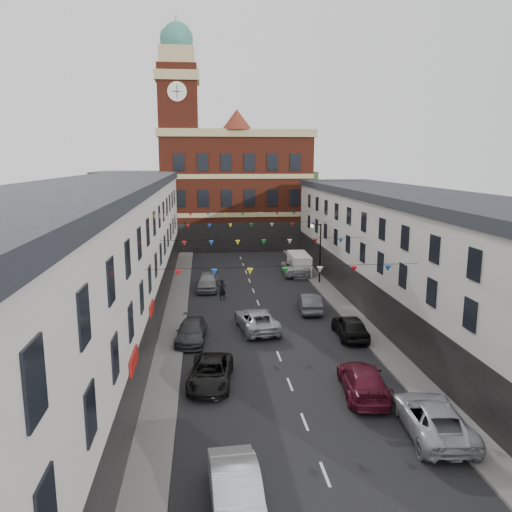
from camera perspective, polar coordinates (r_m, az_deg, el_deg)
name	(u,v)px	position (r m, az deg, el deg)	size (l,w,h in m)	color
ground	(270,335)	(35.59, 1.66, -8.96)	(160.00, 160.00, 0.00)	black
pavement_left	(173,328)	(37.23, -9.45, -8.07)	(1.80, 64.00, 0.15)	#605E5B
pavement_right	(357,321)	(38.88, 11.47, -7.32)	(1.80, 64.00, 0.15)	#605E5B
terrace_left	(97,261)	(35.56, -17.69, -0.54)	(8.40, 56.00, 10.70)	beige
terrace_right	(429,261)	(38.55, 19.12, -0.53)	(8.40, 56.00, 9.70)	silver
civic_building	(235,188)	(71.36, -2.42, 7.74)	(20.60, 13.30, 18.50)	maroon
clock_tower	(179,138)	(68.28, -8.77, 13.19)	(5.60, 5.60, 30.00)	maroon
distant_hill	(206,198)	(95.42, -5.75, 6.61)	(40.00, 14.00, 10.00)	#2B4520
street_lamp	(318,245)	(49.13, 7.08, 1.24)	(1.10, 0.36, 6.00)	black
car_left_b	(236,494)	(19.04, -2.26, -25.50)	(1.70, 4.88, 1.61)	silver
car_left_c	(211,373)	(28.05, -5.22, -13.16)	(2.25, 4.89, 1.36)	black
car_left_d	(191,332)	(34.39, -7.39, -8.56)	(1.91, 4.70, 1.37)	#36393D
car_left_e	(208,281)	(47.39, -5.53, -2.89)	(1.95, 4.85, 1.65)	gray
car_right_b	(433,418)	(24.75, 19.55, -17.02)	(2.55, 5.53, 1.54)	#A6A8AE
car_right_c	(363,380)	(27.45, 12.13, -13.73)	(2.16, 5.31, 1.54)	#581124
car_right_d	(350,326)	(35.39, 10.71, -7.92)	(1.86, 4.62, 1.57)	black
car_right_e	(309,302)	(40.84, 6.13, -5.27)	(1.60, 4.58, 1.51)	#4B4D53
car_right_f	(295,267)	(53.58, 4.48, -1.29)	(2.63, 5.71, 1.59)	#A8AAAD
moving_car	(257,320)	(36.27, 0.09, -7.30)	(2.52, 5.46, 1.52)	#AAACB1
white_van	(299,264)	(53.79, 4.94, -0.91)	(1.91, 4.98, 2.20)	white
pedestrian	(222,290)	(43.92, -3.85, -3.87)	(0.66, 0.43, 1.81)	black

